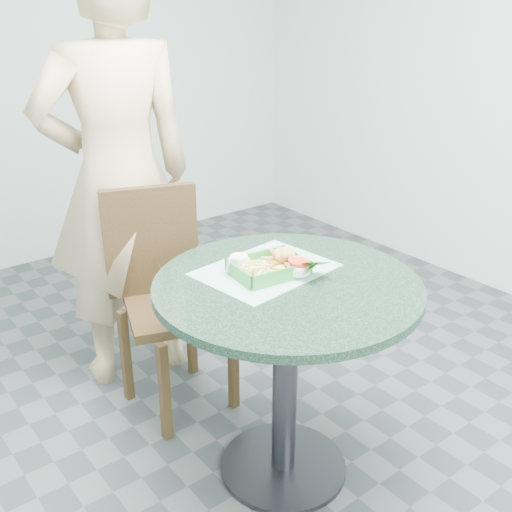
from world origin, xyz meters
TOP-DOWN VIEW (x-y plane):
  - floor at (0.00, 0.00)m, footprint 4.00×5.00m
  - wall_back at (0.00, 2.50)m, footprint 4.00×0.04m
  - cafe_table at (0.00, 0.00)m, footprint 0.88×0.88m
  - dining_chair at (-0.09, 0.66)m, footprint 0.38×0.38m
  - diner_person at (-0.12, 0.94)m, footprint 0.90×0.67m
  - placemat at (0.00, 0.12)m, footprint 0.47×0.38m
  - food_basket at (-0.01, 0.08)m, footprint 0.24×0.17m
  - crab_sandwich at (0.05, 0.08)m, footprint 0.12×0.12m
  - fries_pile at (-0.06, 0.09)m, footprint 0.11×0.12m
  - sauce_ramekin at (-0.09, 0.14)m, footprint 0.06×0.06m
  - garnish_cup at (0.07, 0.00)m, footprint 0.11×0.11m

SIDE VIEW (x-z plane):
  - floor at x=0.00m, z-range -0.01..0.01m
  - dining_chair at x=-0.09m, z-range 0.07..1.00m
  - cafe_table at x=0.00m, z-range 0.21..0.96m
  - placemat at x=0.00m, z-range 0.75..0.75m
  - food_basket at x=-0.01m, z-range 0.74..0.79m
  - fries_pile at x=-0.06m, z-range 0.77..0.81m
  - garnish_cup at x=0.07m, z-range 0.77..0.81m
  - crab_sandwich at x=0.05m, z-range 0.76..0.84m
  - sauce_ramekin at x=-0.09m, z-range 0.78..0.82m
  - diner_person at x=-0.12m, z-range 0.00..2.27m
  - wall_back at x=0.00m, z-range 0.00..2.80m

